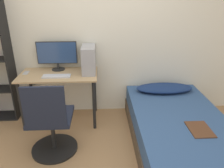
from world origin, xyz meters
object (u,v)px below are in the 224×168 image
office_chair (51,127)px  bed (178,130)px  monitor (57,54)px  pc_tower (89,59)px  keyboard (57,76)px

office_chair → bed: (1.57, 0.09, -0.16)m
monitor → pc_tower: bearing=-14.9°
monitor → pc_tower: size_ratio=1.36×
bed → monitor: bearing=151.9°
keyboard → pc_tower: bearing=23.2°
bed → monitor: (-1.61, 0.86, 0.79)m
office_chair → monitor: bearing=92.3°
bed → monitor: monitor is taller
office_chair → pc_tower: pc_tower is taller
keyboard → pc_tower: pc_tower is taller
office_chair → monitor: 1.14m
office_chair → monitor: size_ratio=1.64×
keyboard → office_chair: bearing=-89.1°
monitor → pc_tower: (0.47, -0.12, -0.05)m
pc_tower → monitor: bearing=165.1°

